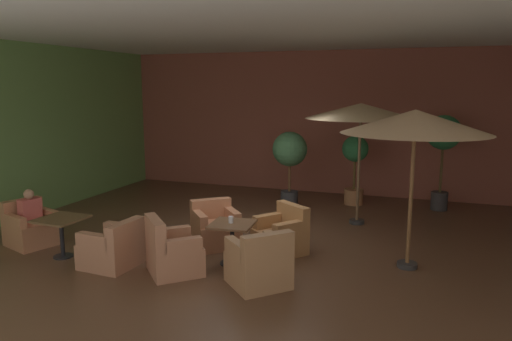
# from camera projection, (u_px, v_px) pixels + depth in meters

# --- Properties ---
(ground_plane) EXTENTS (10.57, 9.73, 0.02)m
(ground_plane) POSITION_uv_depth(u_px,v_px,m) (247.00, 244.00, 8.92)
(ground_plane) COLOR brown
(wall_back_brick) EXTENTS (10.57, 0.08, 3.82)m
(wall_back_brick) POSITION_uv_depth(u_px,v_px,m) (309.00, 122.00, 13.08)
(wall_back_brick) COLOR brown
(wall_back_brick) RESTS_ON ground_plane
(wall_left_accent) EXTENTS (0.08, 9.73, 3.82)m
(wall_left_accent) POSITION_uv_depth(u_px,v_px,m) (19.00, 132.00, 10.32)
(wall_left_accent) COLOR #699B50
(wall_left_accent) RESTS_ON ground_plane
(ceiling_slab) EXTENTS (10.57, 9.73, 0.06)m
(ceiling_slab) POSITION_uv_depth(u_px,v_px,m) (247.00, 29.00, 8.26)
(ceiling_slab) COLOR silver
(ceiling_slab) RESTS_ON wall_back_brick
(cafe_table_front_left) EXTENTS (0.73, 0.73, 0.69)m
(cafe_table_front_left) POSITION_uv_depth(u_px,v_px,m) (232.00, 234.00, 7.80)
(cafe_table_front_left) COLOR black
(cafe_table_front_left) RESTS_ON ground_plane
(armchair_front_left_north) EXTENTS (1.05, 1.04, 0.83)m
(armchair_front_left_north) POSITION_uv_depth(u_px,v_px,m) (282.00, 235.00, 8.37)
(armchair_front_left_north) COLOR #A97343
(armchair_front_left_north) RESTS_ON ground_plane
(armchair_front_left_east) EXTENTS (1.09, 1.10, 0.81)m
(armchair_front_left_east) POSITION_uv_depth(u_px,v_px,m) (215.00, 229.00, 8.75)
(armchair_front_left_east) COLOR #B4714D
(armchair_front_left_east) RESTS_ON ground_plane
(armchair_front_left_south) EXTENTS (1.08, 1.08, 0.90)m
(armchair_front_left_south) POSITION_uv_depth(u_px,v_px,m) (172.00, 253.00, 7.43)
(armchair_front_left_south) COLOR #B07554
(armchair_front_left_south) RESTS_ON ground_plane
(armchair_front_left_west) EXTENTS (1.10, 1.10, 0.87)m
(armchair_front_left_west) POSITION_uv_depth(u_px,v_px,m) (259.00, 264.00, 6.95)
(armchair_front_left_west) COLOR #A6774E
(armchair_front_left_west) RESTS_ON ground_plane
(cafe_table_front_right) EXTENTS (0.76, 0.76, 0.69)m
(cafe_table_front_right) POSITION_uv_depth(u_px,v_px,m) (61.00, 226.00, 8.10)
(cafe_table_front_right) COLOR black
(cafe_table_front_right) RESTS_ON ground_plane
(armchair_front_right_north) EXTENTS (0.98, 0.94, 0.81)m
(armchair_front_right_north) POSITION_uv_depth(u_px,v_px,m) (30.00, 228.00, 8.80)
(armchair_front_right_north) COLOR #B6734D
(armchair_front_right_north) RESTS_ON ground_plane
(armchair_front_right_east) EXTENTS (0.85, 0.84, 0.78)m
(armchair_front_right_east) POSITION_uv_depth(u_px,v_px,m) (113.00, 249.00, 7.73)
(armchair_front_right_east) COLOR #A56D4E
(armchair_front_right_east) RESTS_ON ground_plane
(patio_umbrella_tall_red) EXTENTS (2.28, 2.28, 2.54)m
(patio_umbrella_tall_red) POSITION_uv_depth(u_px,v_px,m) (361.00, 112.00, 9.80)
(patio_umbrella_tall_red) COLOR #2D2D2D
(patio_umbrella_tall_red) RESTS_ON ground_plane
(patio_umbrella_center_beige) EXTENTS (2.27, 2.27, 2.53)m
(patio_umbrella_center_beige) POSITION_uv_depth(u_px,v_px,m) (415.00, 123.00, 7.33)
(patio_umbrella_center_beige) COLOR #2D2D2D
(patio_umbrella_center_beige) RESTS_ON ground_plane
(potted_tree_left_corner) EXTENTS (0.80, 0.80, 2.23)m
(potted_tree_left_corner) POSITION_uv_depth(u_px,v_px,m) (443.00, 140.00, 11.06)
(potted_tree_left_corner) COLOR #383436
(potted_tree_left_corner) RESTS_ON ground_plane
(potted_tree_mid_left) EXTENTS (0.64, 0.64, 1.70)m
(potted_tree_mid_left) POSITION_uv_depth(u_px,v_px,m) (355.00, 160.00, 11.71)
(potted_tree_mid_left) COLOR #A86C43
(potted_tree_mid_left) RESTS_ON ground_plane
(potted_tree_mid_right) EXTENTS (0.82, 0.82, 1.83)m
(potted_tree_mid_right) POSITION_uv_depth(u_px,v_px,m) (290.00, 155.00, 11.30)
(potted_tree_mid_right) COLOR #303032
(potted_tree_mid_right) RESTS_ON ground_plane
(patron_blue_shirt) EXTENTS (0.32, 0.41, 0.60)m
(patron_blue_shirt) POSITION_uv_depth(u_px,v_px,m) (30.00, 208.00, 8.70)
(patron_blue_shirt) COLOR #BA5046
(patron_blue_shirt) RESTS_ON ground_plane
(iced_drink_cup) EXTENTS (0.08, 0.08, 0.11)m
(iced_drink_cup) POSITION_uv_depth(u_px,v_px,m) (231.00, 220.00, 7.77)
(iced_drink_cup) COLOR white
(iced_drink_cup) RESTS_ON cafe_table_front_left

